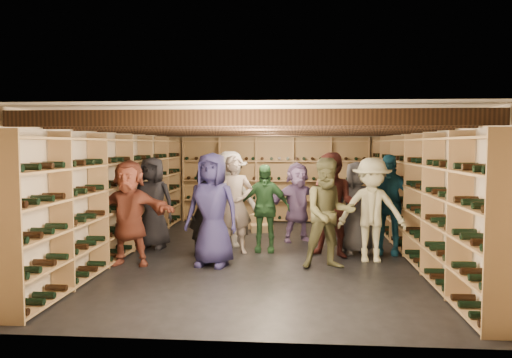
{
  "coord_description": "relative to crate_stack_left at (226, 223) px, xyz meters",
  "views": [
    {
      "loc": [
        0.52,
        -8.85,
        1.98
      ],
      "look_at": [
        -0.19,
        0.2,
        1.34
      ],
      "focal_mm": 35.0,
      "sensor_mm": 36.0,
      "label": 1
    }
  ],
  "objects": [
    {
      "name": "ground",
      "position": [
        0.98,
        -1.85,
        -0.26
      ],
      "size": [
        8.0,
        8.0,
        0.0
      ],
      "primitive_type": "plane",
      "color": "black",
      "rests_on": "ground"
    },
    {
      "name": "walls",
      "position": [
        0.98,
        -1.85,
        0.95
      ],
      "size": [
        5.52,
        8.02,
        2.4
      ],
      "color": "#C3B398",
      "rests_on": "ground"
    },
    {
      "name": "ceiling",
      "position": [
        0.98,
        -1.85,
        2.15
      ],
      "size": [
        5.5,
        8.0,
        0.01
      ],
      "primitive_type": "cube",
      "color": "beige",
      "rests_on": "walls"
    },
    {
      "name": "ceiling_joists",
      "position": [
        0.98,
        -1.85,
        2.01
      ],
      "size": [
        5.4,
        7.12,
        0.18
      ],
      "color": "black",
      "rests_on": "ground"
    },
    {
      "name": "wine_rack_left",
      "position": [
        -1.59,
        -1.85,
        0.82
      ],
      "size": [
        0.32,
        7.5,
        2.15
      ],
      "color": "#9F7F4D",
      "rests_on": "ground"
    },
    {
      "name": "wine_rack_right",
      "position": [
        3.55,
        -1.85,
        0.82
      ],
      "size": [
        0.32,
        7.5,
        2.15
      ],
      "color": "#9F7F4D",
      "rests_on": "ground"
    },
    {
      "name": "wine_rack_back",
      "position": [
        0.98,
        1.98,
        0.82
      ],
      "size": [
        4.7,
        0.3,
        2.15
      ],
      "color": "#9F7F4D",
      "rests_on": "ground"
    },
    {
      "name": "crate_stack_left",
      "position": [
        0.0,
        0.0,
        0.0
      ],
      "size": [
        0.57,
        0.44,
        0.51
      ],
      "rotation": [
        0.0,
        0.0,
        0.25
      ],
      "color": "tan",
      "rests_on": "ground"
    },
    {
      "name": "crate_stack_right",
      "position": [
        0.71,
        0.85,
        -0.09
      ],
      "size": [
        0.57,
        0.45,
        0.34
      ],
      "rotation": [
        0.0,
        0.0,
        -0.27
      ],
      "color": "tan",
      "rests_on": "ground"
    },
    {
      "name": "crate_loose",
      "position": [
        0.76,
        0.43,
        -0.17
      ],
      "size": [
        0.54,
        0.39,
        0.17
      ],
      "primitive_type": "cube",
      "rotation": [
        0.0,
        0.0,
        0.13
      ],
      "color": "tan",
      "rests_on": "ground"
    },
    {
      "name": "person_0",
      "position": [
        -1.2,
        -1.46,
        0.61
      ],
      "size": [
        0.9,
        0.64,
        1.73
      ],
      "primitive_type": "imported",
      "rotation": [
        0.0,
        0.0,
        -0.11
      ],
      "color": "black",
      "rests_on": "ground"
    },
    {
      "name": "person_1",
      "position": [
        -0.1,
        -1.98,
        0.52
      ],
      "size": [
        0.64,
        0.5,
        1.55
      ],
      "primitive_type": "imported",
      "rotation": [
        0.0,
        0.0,
        0.24
      ],
      "color": "black",
      "rests_on": "ground"
    },
    {
      "name": "person_2",
      "position": [
        2.04,
        -2.78,
        0.63
      ],
      "size": [
        0.96,
        0.8,
        1.76
      ],
      "primitive_type": "imported",
      "rotation": [
        0.0,
        0.0,
        0.17
      ],
      "color": "brown",
      "rests_on": "ground"
    },
    {
      "name": "person_3",
      "position": [
        2.78,
        -2.25,
        0.62
      ],
      "size": [
        1.15,
        0.68,
        1.75
      ],
      "primitive_type": "imported",
      "rotation": [
        0.0,
        0.0,
        -0.03
      ],
      "color": "beige",
      "rests_on": "ground"
    },
    {
      "name": "person_4",
      "position": [
        3.16,
        -1.63,
        0.64
      ],
      "size": [
        1.13,
        0.69,
        1.8
      ],
      "primitive_type": "imported",
      "rotation": [
        0.0,
        0.0,
        -0.26
      ],
      "color": "navy",
      "rests_on": "ground"
    },
    {
      "name": "person_5",
      "position": [
        -1.2,
        -2.82,
        0.61
      ],
      "size": [
        1.61,
        0.53,
        1.73
      ],
      "primitive_type": "imported",
      "rotation": [
        0.0,
        0.0,
        -0.01
      ],
      "color": "brown",
      "rests_on": "ground"
    },
    {
      "name": "person_6",
      "position": [
        0.16,
        -2.76,
        0.67
      ],
      "size": [
        1.01,
        0.78,
        1.84
      ],
      "primitive_type": "imported",
      "rotation": [
        0.0,
        0.0,
        -0.24
      ],
      "color": "#211E49",
      "rests_on": "ground"
    },
    {
      "name": "person_7",
      "position": [
        0.42,
        -1.81,
        0.63
      ],
      "size": [
        0.75,
        0.61,
        1.77
      ],
      "primitive_type": "imported",
      "rotation": [
        0.0,
        0.0,
        0.33
      ],
      "color": "gray",
      "rests_on": "ground"
    },
    {
      "name": "person_8",
      "position": [
        2.17,
        -1.99,
        0.66
      ],
      "size": [
        1.08,
        0.96,
        1.84
      ],
      "primitive_type": "imported",
      "rotation": [
        0.0,
        0.0,
        -0.36
      ],
      "color": "#461C18",
      "rests_on": "ground"
    },
    {
      "name": "person_9",
      "position": [
        0.25,
        -1.28,
        0.67
      ],
      "size": [
        1.36,
        1.07,
        1.84
      ],
      "primitive_type": "imported",
      "rotation": [
        0.0,
        0.0,
        0.38
      ],
      "color": "#A7A098",
      "rests_on": "ground"
    },
    {
      "name": "person_10",
      "position": [
        0.93,
        -1.6,
        0.55
      ],
      "size": [
        0.95,
        0.41,
        1.61
      ],
      "primitive_type": "imported",
      "rotation": [
        0.0,
        0.0,
        -0.01
      ],
      "color": "#214825",
      "rests_on": "ground"
    },
    {
      "name": "person_11",
      "position": [
        1.55,
        -0.59,
        0.55
      ],
      "size": [
        1.56,
        1.02,
        1.61
      ],
      "primitive_type": "imported",
      "rotation": [
        0.0,
        0.0,
        0.4
      ],
      "color": "slate",
      "rests_on": "ground"
    },
    {
      "name": "person_12",
      "position": [
        2.61,
        -1.66,
        0.58
      ],
      "size": [
        0.89,
        0.66,
        1.67
      ],
      "primitive_type": "imported",
      "rotation": [
        0.0,
        0.0,
        0.17
      ],
      "color": "#37373C",
      "rests_on": "ground"
    }
  ]
}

